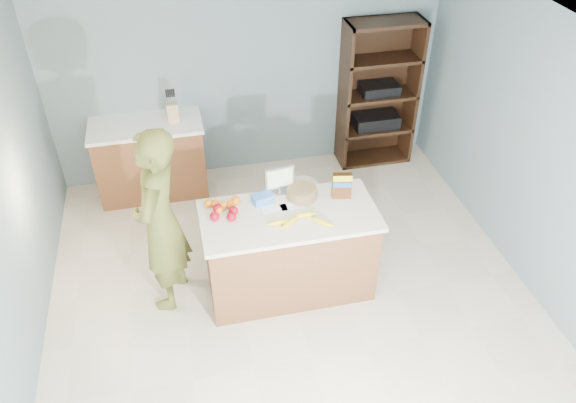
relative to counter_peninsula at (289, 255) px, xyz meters
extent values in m
cube|color=beige|center=(0.00, -0.30, -0.42)|extent=(4.50, 5.00, 0.02)
cube|color=slate|center=(0.00, 2.20, 0.83)|extent=(4.50, 0.02, 2.50)
cube|color=slate|center=(2.25, -0.30, 0.83)|extent=(0.02, 5.00, 2.50)
cube|color=white|center=(0.00, -0.30, 2.08)|extent=(4.50, 5.00, 0.02)
cube|color=brown|center=(0.00, 0.00, 0.01)|extent=(1.50, 0.70, 0.86)
cube|color=silver|center=(0.00, 0.00, 0.46)|extent=(1.56, 0.76, 0.04)
cube|color=black|center=(0.00, 0.00, -0.37)|extent=(1.46, 0.66, 0.10)
cube|color=brown|center=(-1.20, 1.90, 0.01)|extent=(1.20, 0.60, 0.86)
cube|color=white|center=(-1.20, 1.90, 0.46)|extent=(1.24, 0.62, 0.04)
cube|color=black|center=(1.55, 2.18, 0.48)|extent=(0.90, 0.04, 1.80)
cube|color=black|center=(1.12, 2.00, 0.48)|extent=(0.04, 0.40, 1.80)
cube|color=black|center=(1.98, 2.00, 0.48)|extent=(0.04, 0.40, 1.80)
cube|color=black|center=(1.55, 2.00, -0.40)|extent=(0.90, 0.40, 0.04)
cube|color=black|center=(1.55, 2.00, 0.03)|extent=(0.90, 0.40, 0.04)
cube|color=black|center=(1.55, 2.00, 0.48)|extent=(0.90, 0.40, 0.04)
cube|color=black|center=(1.55, 2.00, 0.93)|extent=(0.90, 0.40, 0.04)
cube|color=black|center=(1.55, 2.00, 1.36)|extent=(0.90, 0.40, 0.04)
cube|color=black|center=(1.55, 2.00, 0.13)|extent=(0.55, 0.32, 0.16)
cube|color=black|center=(1.55, 2.00, 0.56)|extent=(0.45, 0.30, 0.12)
imported|color=#525621|center=(-1.11, 0.13, 0.48)|extent=(0.61, 0.76, 1.79)
cube|color=tan|center=(-0.88, 1.88, 0.59)|extent=(0.12, 0.10, 0.22)
cylinder|color=black|center=(-0.92, 1.88, 0.75)|extent=(0.02, 0.02, 0.09)
cylinder|color=black|center=(-0.90, 1.88, 0.75)|extent=(0.02, 0.02, 0.09)
cylinder|color=black|center=(-0.88, 1.88, 0.75)|extent=(0.02, 0.02, 0.09)
cylinder|color=black|center=(-0.86, 1.88, 0.75)|extent=(0.02, 0.02, 0.09)
cylinder|color=black|center=(-0.84, 1.88, 0.75)|extent=(0.02, 0.02, 0.09)
cube|color=white|center=(-0.11, 0.10, 0.49)|extent=(0.22, 0.12, 0.00)
cube|color=white|center=(0.05, 0.10, 0.49)|extent=(0.23, 0.13, 0.00)
ellipsoid|color=yellow|center=(-0.11, -0.13, 0.51)|extent=(0.22, 0.05, 0.05)
ellipsoid|color=yellow|center=(-0.03, -0.14, 0.51)|extent=(0.20, 0.17, 0.05)
ellipsoid|color=yellow|center=(0.12, -0.07, 0.51)|extent=(0.22, 0.05, 0.05)
ellipsoid|color=yellow|center=(0.25, -0.20, 0.51)|extent=(0.19, 0.19, 0.05)
sphere|color=maroon|center=(-0.61, 0.16, 0.53)|extent=(0.09, 0.09, 0.09)
sphere|color=maroon|center=(-0.50, 0.02, 0.53)|extent=(0.09, 0.09, 0.09)
sphere|color=maroon|center=(-0.65, 0.05, 0.53)|extent=(0.09, 0.09, 0.09)
sphere|color=maroon|center=(-0.48, 0.09, 0.53)|extent=(0.09, 0.09, 0.09)
sphere|color=orange|center=(-0.60, 0.14, 0.52)|extent=(0.08, 0.08, 0.08)
sphere|color=orange|center=(-0.62, 0.24, 0.52)|extent=(0.08, 0.08, 0.08)
sphere|color=orange|center=(-0.55, 0.20, 0.52)|extent=(0.08, 0.08, 0.08)
sphere|color=orange|center=(-0.43, 0.24, 0.52)|extent=(0.08, 0.08, 0.08)
sphere|color=orange|center=(-0.68, 0.26, 0.52)|extent=(0.08, 0.08, 0.08)
sphere|color=orange|center=(-0.49, 0.20, 0.52)|extent=(0.08, 0.08, 0.08)
sphere|color=orange|center=(-0.43, 0.25, 0.52)|extent=(0.08, 0.08, 0.08)
cube|color=blue|center=(-0.20, 0.22, 0.52)|extent=(0.20, 0.16, 0.08)
cylinder|color=#267219|center=(0.17, 0.22, 0.53)|extent=(0.27, 0.27, 0.09)
cylinder|color=white|center=(0.17, 0.22, 0.55)|extent=(0.30, 0.30, 0.13)
cylinder|color=silver|center=(-0.02, 0.33, 0.49)|extent=(0.12, 0.12, 0.01)
cylinder|color=silver|center=(-0.02, 0.33, 0.52)|extent=(0.02, 0.02, 0.05)
cube|color=silver|center=(-0.02, 0.33, 0.66)|extent=(0.28, 0.07, 0.22)
cube|color=yellow|center=(-0.01, 0.31, 0.66)|extent=(0.24, 0.04, 0.18)
cube|color=#592B14|center=(0.51, 0.13, 0.61)|extent=(0.18, 0.09, 0.26)
cube|color=yellow|center=(0.51, 0.13, 0.71)|extent=(0.18, 0.10, 0.06)
cube|color=blue|center=(0.51, 0.13, 0.64)|extent=(0.18, 0.10, 0.05)
camera|label=1|loc=(-0.85, -3.73, 3.55)|focal=35.00mm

